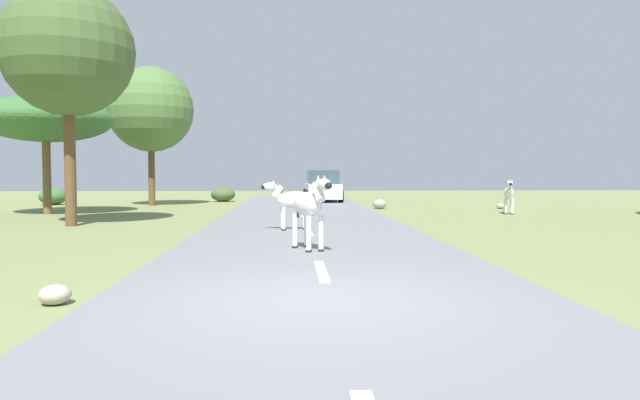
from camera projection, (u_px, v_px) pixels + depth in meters
name	position (u px, v px, depth m)	size (l,w,h in m)	color
ground_plane	(317.00, 303.00, 7.05)	(90.00, 90.00, 0.00)	olive
road	(330.00, 301.00, 7.06)	(6.00, 64.00, 0.05)	slate
lane_markings	(337.00, 319.00, 6.06)	(0.16, 56.00, 0.01)	silver
zebra_0	(309.00, 205.00, 11.43)	(0.88, 1.55, 1.55)	silver
zebra_1	(291.00, 200.00, 15.52)	(1.46, 0.52, 1.38)	silver
zebra_2	(509.00, 193.00, 22.27)	(0.68, 1.43, 1.39)	silver
car_0	(323.00, 187.00, 31.52)	(2.10, 4.38, 1.74)	silver
tree_0	(151.00, 110.00, 27.92)	(4.22, 4.22, 6.92)	brown
tree_1	(46.00, 120.00, 22.13)	(5.07, 5.07, 4.64)	brown
tree_2	(68.00, 51.00, 16.98)	(3.96, 3.96, 7.32)	brown
bush_1	(223.00, 194.00, 32.12)	(1.37, 1.24, 0.82)	#425B2D
bush_2	(53.00, 197.00, 28.89)	(1.41, 1.27, 0.84)	#386633
rock_0	(55.00, 295.00, 6.94)	(0.39, 0.39, 0.25)	#A89E8C
rock_1	(501.00, 206.00, 25.60)	(0.37, 0.39, 0.26)	#A89E8C
rock_2	(380.00, 204.00, 25.54)	(0.64, 0.48, 0.44)	gray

